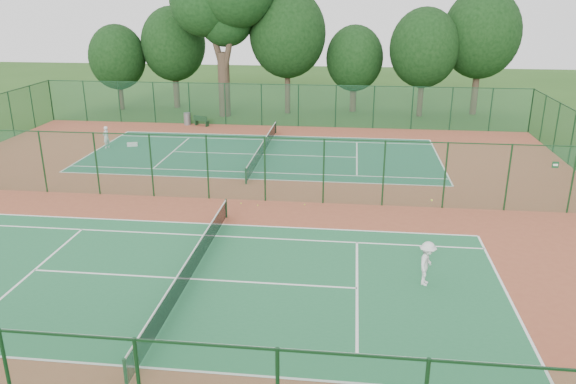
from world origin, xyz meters
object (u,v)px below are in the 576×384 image
(bench, at_px, (201,121))
(kit_bag, at_px, (132,144))
(player_near, at_px, (427,263))
(player_far, at_px, (106,137))
(trash_bin, at_px, (187,119))
(big_tree, at_px, (223,1))

(bench, height_order, kit_bag, bench)
(player_near, bearing_deg, bench, 48.73)
(player_far, bearing_deg, trash_bin, 174.27)
(trash_bin, bearing_deg, big_tree, 59.68)
(trash_bin, height_order, bench, trash_bin)
(player_near, distance_m, bench, 29.94)
(bench, bearing_deg, kit_bag, -89.73)
(trash_bin, distance_m, big_tree, 10.57)
(kit_bag, height_order, big_tree, big_tree)
(player_far, bearing_deg, big_tree, 171.95)
(player_near, bearing_deg, trash_bin, 50.47)
(trash_bin, xyz_separation_m, bench, (1.28, -0.31, -0.06))
(player_near, relative_size, bench, 1.19)
(kit_bag, bearing_deg, trash_bin, 57.79)
(player_near, height_order, player_far, player_near)
(trash_bin, bearing_deg, player_near, -57.05)
(player_near, height_order, big_tree, big_tree)
(kit_bag, relative_size, big_tree, 0.05)
(player_near, bearing_deg, big_tree, 43.00)
(bench, distance_m, kit_bag, 7.82)
(player_far, relative_size, trash_bin, 1.54)
(big_tree, bearing_deg, bench, -104.56)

